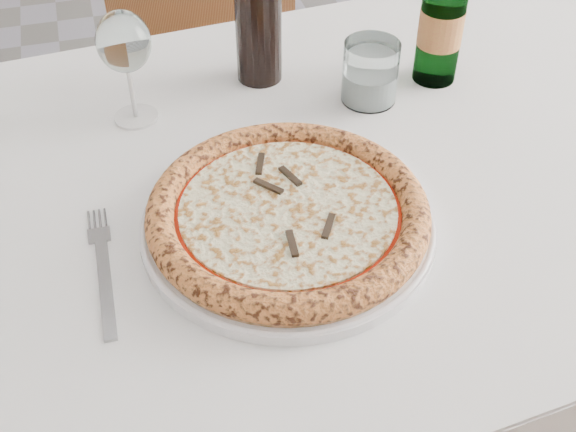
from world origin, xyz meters
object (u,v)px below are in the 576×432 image
object	(u,v)px
wine_bottle	(258,5)
beer_bottle	(442,17)
wine_glass	(124,45)
dining_table	(268,227)
pizza	(288,212)
tumbler	(370,76)
chair_far	(212,50)
plate	(288,223)

from	to	relation	value
wine_bottle	beer_bottle	bearing A→B (deg)	-16.18
beer_bottle	wine_glass	bearing A→B (deg)	178.12
wine_glass	beer_bottle	world-z (taller)	beer_bottle
dining_table	pizza	world-z (taller)	pizza
dining_table	tumbler	distance (m)	0.27
pizza	tumbler	xyz separation A→B (m)	(0.19, 0.24, 0.01)
pizza	beer_bottle	size ratio (longest dim) A/B	1.32
chair_far	beer_bottle	bearing A→B (deg)	-66.13
pizza	beer_bottle	bearing A→B (deg)	40.82
chair_far	wine_bottle	xyz separation A→B (m)	(-0.01, -0.49, 0.34)
wine_bottle	chair_far	bearing A→B (deg)	89.38
tumbler	chair_far	bearing A→B (deg)	102.69
wine_glass	plate	bearing A→B (deg)	-62.24
dining_table	plate	xyz separation A→B (m)	(0.00, -0.10, 0.10)
chair_far	plate	xyz separation A→B (m)	(-0.06, -0.83, 0.23)
chair_far	pizza	size ratio (longest dim) A/B	2.79
chair_far	beer_bottle	world-z (taller)	beer_bottle
plate	chair_far	bearing A→B (deg)	86.20
dining_table	beer_bottle	xyz separation A→B (m)	(0.31, 0.16, 0.19)
plate	pizza	xyz separation A→B (m)	(-0.00, 0.00, 0.02)
chair_far	wine_glass	world-z (taller)	chair_far
pizza	chair_far	bearing A→B (deg)	86.20
dining_table	pizza	size ratio (longest dim) A/B	4.48
beer_bottle	chair_far	bearing A→B (deg)	113.87
plate	wine_glass	bearing A→B (deg)	117.76
dining_table	beer_bottle	bearing A→B (deg)	28.24
chair_far	wine_bottle	bearing A→B (deg)	-90.62
plate	tumbler	size ratio (longest dim) A/B	3.87
wine_glass	tumbler	bearing A→B (deg)	-7.27
beer_bottle	pizza	bearing A→B (deg)	-139.18
dining_table	wine_glass	bearing A→B (deg)	129.35
beer_bottle	wine_bottle	world-z (taller)	wine_bottle
pizza	tumbler	distance (m)	0.30
dining_table	beer_bottle	world-z (taller)	beer_bottle
dining_table	wine_glass	xyz separation A→B (m)	(-0.15, 0.18, 0.21)
chair_far	wine_glass	xyz separation A→B (m)	(-0.20, -0.55, 0.34)
tumbler	beer_bottle	size ratio (longest dim) A/B	0.36
plate	wine_bottle	xyz separation A→B (m)	(0.05, 0.34, 0.11)
wine_bottle	dining_table	bearing A→B (deg)	-101.78
chair_far	tumbler	distance (m)	0.66
dining_table	pizza	xyz separation A→B (m)	(-0.00, -0.10, 0.12)
dining_table	wine_bottle	xyz separation A→B (m)	(0.05, 0.24, 0.21)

